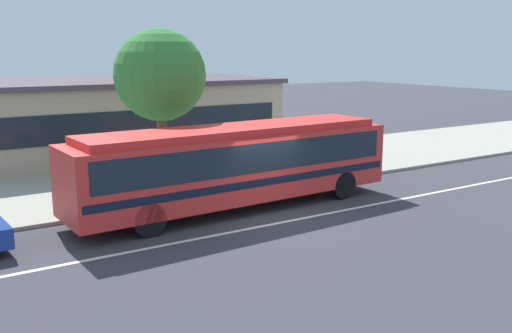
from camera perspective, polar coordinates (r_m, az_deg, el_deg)
name	(u,v)px	position (r m, az deg, el deg)	size (l,w,h in m)	color
ground_plane	(269,216)	(18.41, 1.30, -4.97)	(120.00, 120.00, 0.00)	#38373F
sidewalk_slab	(180,176)	(24.05, -7.59, -0.98)	(60.00, 8.00, 0.12)	#A19D8D
lane_stripe_center	(283,222)	(17.78, 2.74, -5.57)	(56.00, 0.16, 0.01)	silver
transit_bus	(236,161)	(18.90, -1.97, 0.53)	(11.45, 2.86, 2.79)	red
pedestrian_waiting_near_sign	(196,165)	(20.80, -6.06, 0.14)	(0.46, 0.46, 1.74)	#7D665D
pedestrian_walking_along_curb	(180,166)	(21.00, -7.58, 0.04)	(0.48, 0.48, 1.65)	#2D3646
bus_stop_sign	(299,144)	(22.49, 4.32, 2.27)	(0.12, 0.44, 2.33)	gray
street_tree_near_stop	(160,76)	(21.26, -9.57, 8.91)	(3.35, 3.35, 5.90)	brown
station_building	(97,117)	(30.33, -15.64, 4.82)	(17.39, 9.25, 3.80)	tan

